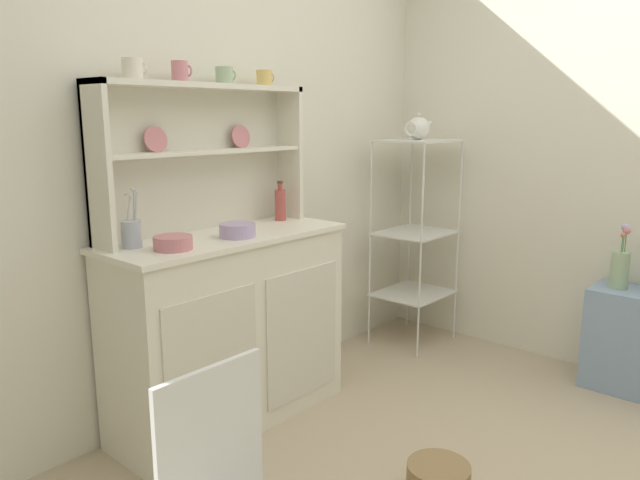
{
  "coord_description": "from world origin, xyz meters",
  "views": [
    {
      "loc": [
        -1.83,
        -0.68,
        1.42
      ],
      "look_at": [
        0.21,
        1.12,
        0.85
      ],
      "focal_mm": 33.66,
      "sensor_mm": 36.0,
      "label": 1
    }
  ],
  "objects_px": {
    "cup_cream_0": "(133,69)",
    "jam_bottle": "(280,204)",
    "hutch_shelf_unit": "(200,146)",
    "flower_vase": "(620,267)",
    "bowl_mixing_large": "(173,243)",
    "utensil_jar": "(132,233)",
    "bakers_rack": "(415,221)",
    "side_shelf_blue": "(637,342)",
    "porcelain_teapot": "(418,128)",
    "hutch_cabinet": "(230,327)"
  },
  "relations": [
    {
      "from": "porcelain_teapot",
      "to": "flower_vase",
      "type": "relative_size",
      "value": 0.67
    },
    {
      "from": "bowl_mixing_large",
      "to": "jam_bottle",
      "type": "relative_size",
      "value": 0.77
    },
    {
      "from": "hutch_shelf_unit",
      "to": "bakers_rack",
      "type": "bearing_deg",
      "value": -9.93
    },
    {
      "from": "side_shelf_blue",
      "to": "hutch_cabinet",
      "type": "bearing_deg",
      "value": 139.42
    },
    {
      "from": "cup_cream_0",
      "to": "flower_vase",
      "type": "relative_size",
      "value": 0.28
    },
    {
      "from": "bakers_rack",
      "to": "jam_bottle",
      "type": "height_order",
      "value": "bakers_rack"
    },
    {
      "from": "flower_vase",
      "to": "bowl_mixing_large",
      "type": "bearing_deg",
      "value": 148.83
    },
    {
      "from": "hutch_shelf_unit",
      "to": "flower_vase",
      "type": "bearing_deg",
      "value": -41.48
    },
    {
      "from": "cup_cream_0",
      "to": "flower_vase",
      "type": "height_order",
      "value": "cup_cream_0"
    },
    {
      "from": "bowl_mixing_large",
      "to": "flower_vase",
      "type": "relative_size",
      "value": 0.46
    },
    {
      "from": "porcelain_teapot",
      "to": "hutch_shelf_unit",
      "type": "bearing_deg",
      "value": 170.06
    },
    {
      "from": "bakers_rack",
      "to": "jam_bottle",
      "type": "distance_m",
      "value": 1.03
    },
    {
      "from": "bakers_rack",
      "to": "porcelain_teapot",
      "type": "xyz_separation_m",
      "value": [
        -0.0,
        0.0,
        0.56
      ]
    },
    {
      "from": "utensil_jar",
      "to": "porcelain_teapot",
      "type": "bearing_deg",
      "value": -5.06
    },
    {
      "from": "bakers_rack",
      "to": "porcelain_teapot",
      "type": "bearing_deg",
      "value": 180.0
    },
    {
      "from": "cup_cream_0",
      "to": "jam_bottle",
      "type": "bearing_deg",
      "value": -2.67
    },
    {
      "from": "bowl_mixing_large",
      "to": "utensil_jar",
      "type": "height_order",
      "value": "utensil_jar"
    },
    {
      "from": "cup_cream_0",
      "to": "porcelain_teapot",
      "type": "height_order",
      "value": "cup_cream_0"
    },
    {
      "from": "porcelain_teapot",
      "to": "bakers_rack",
      "type": "bearing_deg",
      "value": 0.0
    },
    {
      "from": "hutch_shelf_unit",
      "to": "cup_cream_0",
      "type": "xyz_separation_m",
      "value": [
        -0.35,
        -0.04,
        0.31
      ]
    },
    {
      "from": "side_shelf_blue",
      "to": "porcelain_teapot",
      "type": "xyz_separation_m",
      "value": [
        -0.16,
        1.26,
        1.07
      ]
    },
    {
      "from": "bakers_rack",
      "to": "jam_bottle",
      "type": "relative_size",
      "value": 6.34
    },
    {
      "from": "hutch_shelf_unit",
      "to": "bowl_mixing_large",
      "type": "height_order",
      "value": "hutch_shelf_unit"
    },
    {
      "from": "hutch_shelf_unit",
      "to": "jam_bottle",
      "type": "relative_size",
      "value": 5.35
    },
    {
      "from": "hutch_shelf_unit",
      "to": "bowl_mixing_large",
      "type": "xyz_separation_m",
      "value": [
        -0.34,
        -0.24,
        -0.36
      ]
    },
    {
      "from": "side_shelf_blue",
      "to": "jam_bottle",
      "type": "bearing_deg",
      "value": 128.71
    },
    {
      "from": "hutch_shelf_unit",
      "to": "side_shelf_blue",
      "type": "distance_m",
      "value": 2.41
    },
    {
      "from": "bakers_rack",
      "to": "flower_vase",
      "type": "xyz_separation_m",
      "value": [
        0.16,
        -1.15,
        -0.13
      ]
    },
    {
      "from": "jam_bottle",
      "to": "flower_vase",
      "type": "bearing_deg",
      "value": -48.81
    },
    {
      "from": "bakers_rack",
      "to": "porcelain_teapot",
      "type": "relative_size",
      "value": 5.64
    },
    {
      "from": "hutch_shelf_unit",
      "to": "bowl_mixing_large",
      "type": "bearing_deg",
      "value": -144.72
    },
    {
      "from": "porcelain_teapot",
      "to": "flower_vase",
      "type": "distance_m",
      "value": 1.35
    },
    {
      "from": "hutch_shelf_unit",
      "to": "cup_cream_0",
      "type": "height_order",
      "value": "cup_cream_0"
    },
    {
      "from": "cup_cream_0",
      "to": "jam_bottle",
      "type": "relative_size",
      "value": 0.48
    },
    {
      "from": "hutch_cabinet",
      "to": "porcelain_teapot",
      "type": "distance_m",
      "value": 1.67
    },
    {
      "from": "hutch_shelf_unit",
      "to": "utensil_jar",
      "type": "xyz_separation_m",
      "value": [
        -0.42,
        -0.09,
        -0.33
      ]
    },
    {
      "from": "bowl_mixing_large",
      "to": "cup_cream_0",
      "type": "bearing_deg",
      "value": 93.29
    },
    {
      "from": "utensil_jar",
      "to": "porcelain_teapot",
      "type": "height_order",
      "value": "porcelain_teapot"
    },
    {
      "from": "hutch_shelf_unit",
      "to": "side_shelf_blue",
      "type": "xyz_separation_m",
      "value": [
        1.58,
        -1.51,
        -1.01
      ]
    },
    {
      "from": "cup_cream_0",
      "to": "porcelain_teapot",
      "type": "relative_size",
      "value": 0.42
    },
    {
      "from": "utensil_jar",
      "to": "flower_vase",
      "type": "bearing_deg",
      "value": -33.18
    },
    {
      "from": "hutch_shelf_unit",
      "to": "porcelain_teapot",
      "type": "bearing_deg",
      "value": -9.94
    },
    {
      "from": "bowl_mixing_large",
      "to": "jam_bottle",
      "type": "height_order",
      "value": "jam_bottle"
    },
    {
      "from": "porcelain_teapot",
      "to": "flower_vase",
      "type": "xyz_separation_m",
      "value": [
        0.16,
        -1.15,
        -0.69
      ]
    },
    {
      "from": "hutch_cabinet",
      "to": "hutch_shelf_unit",
      "type": "xyz_separation_m",
      "value": [
        -0.0,
        0.16,
        0.82
      ]
    },
    {
      "from": "side_shelf_blue",
      "to": "bowl_mixing_large",
      "type": "distance_m",
      "value": 2.39
    },
    {
      "from": "bakers_rack",
      "to": "side_shelf_blue",
      "type": "xyz_separation_m",
      "value": [
        0.15,
        -1.26,
        -0.51
      ]
    },
    {
      "from": "hutch_cabinet",
      "to": "hutch_shelf_unit",
      "type": "height_order",
      "value": "hutch_shelf_unit"
    },
    {
      "from": "side_shelf_blue",
      "to": "jam_bottle",
      "type": "distance_m",
      "value": 1.97
    },
    {
      "from": "cup_cream_0",
      "to": "bowl_mixing_large",
      "type": "xyz_separation_m",
      "value": [
        0.01,
        -0.2,
        -0.68
      ]
    }
  ]
}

